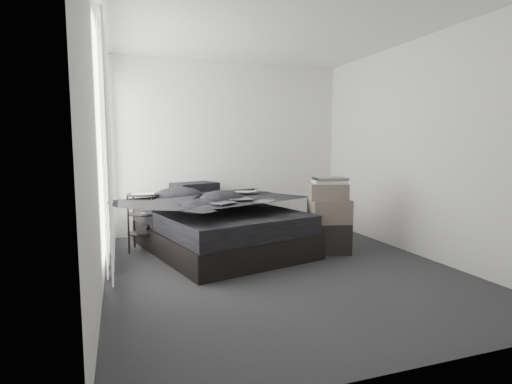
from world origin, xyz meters
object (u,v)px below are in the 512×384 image
object	(u,v)px
side_stand	(143,222)
box_lower	(328,237)
bed	(220,238)
laptop	(244,187)

from	to	relation	value
side_stand	box_lower	bearing A→B (deg)	-21.00
side_stand	box_lower	xyz separation A→B (m)	(2.19, -0.84, -0.17)
bed	side_stand	distance (m)	1.00
laptop	side_stand	distance (m)	1.38
bed	box_lower	distance (m)	1.37
laptop	box_lower	distance (m)	1.27
laptop	box_lower	bearing A→B (deg)	-34.54
laptop	side_stand	world-z (taller)	laptop
bed	laptop	world-z (taller)	laptop
laptop	box_lower	world-z (taller)	laptop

